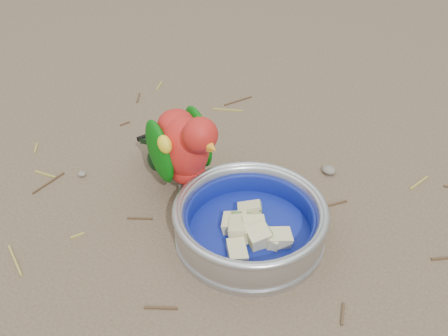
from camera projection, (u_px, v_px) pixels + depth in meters
The scene contains 6 objects.
ground at pixel (193, 214), 0.79m from camera, with size 60.00×60.00×0.00m, color brown.
food_bowl at pixel (250, 234), 0.74m from camera, with size 0.22×0.22×0.02m, color #B2B2BA.
bowl_wall at pixel (250, 219), 0.72m from camera, with size 0.22×0.22×0.04m, color #B2B2BA, non-canonical shape.
fruit_wedges at pixel (250, 223), 0.73m from camera, with size 0.13×0.13×0.03m, color beige, non-canonical shape.
lory_parrot at pixel (184, 153), 0.78m from camera, with size 0.10×0.20×0.16m, color red, non-canonical shape.
ground_debris at pixel (226, 186), 0.84m from camera, with size 0.90×0.80×0.01m, color olive, non-canonical shape.
Camera 1 is at (0.40, -0.43, 0.54)m, focal length 40.00 mm.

